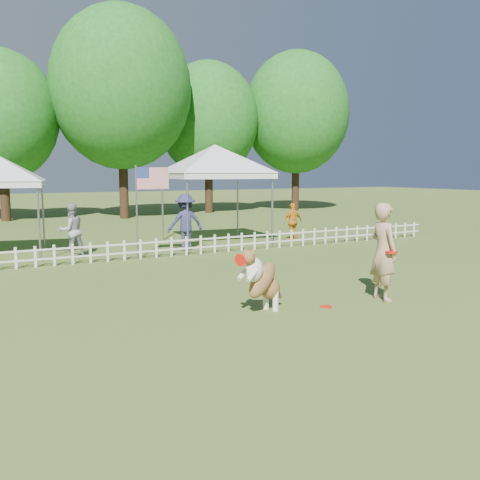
{
  "coord_description": "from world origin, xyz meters",
  "views": [
    {
      "loc": [
        -5.85,
        -8.4,
        2.63
      ],
      "look_at": [
        -0.09,
        2.0,
        1.1
      ],
      "focal_mm": 40.0,
      "sensor_mm": 36.0,
      "label": 1
    }
  ],
  "objects_px": {
    "dog": "(263,280)",
    "spectator_c": "(293,222)",
    "spectator_b": "(185,222)",
    "canopy_tent_right": "(215,195)",
    "handler": "(383,252)",
    "spectator_a": "(71,230)",
    "flag_pole": "(137,212)",
    "frisbee_on_turf": "(326,307)"
  },
  "relations": [
    {
      "from": "canopy_tent_right",
      "to": "spectator_b",
      "type": "distance_m",
      "value": 2.23
    },
    {
      "from": "dog",
      "to": "spectator_c",
      "type": "height_order",
      "value": "spectator_c"
    },
    {
      "from": "dog",
      "to": "spectator_b",
      "type": "bearing_deg",
      "value": 53.2
    },
    {
      "from": "spectator_a",
      "to": "spectator_c",
      "type": "height_order",
      "value": "spectator_a"
    },
    {
      "from": "frisbee_on_turf",
      "to": "spectator_c",
      "type": "xyz_separation_m",
      "value": [
        5.25,
        8.75,
        0.71
      ]
    },
    {
      "from": "spectator_a",
      "to": "dog",
      "type": "bearing_deg",
      "value": 89.76
    },
    {
      "from": "canopy_tent_right",
      "to": "spectator_a",
      "type": "distance_m",
      "value": 5.53
    },
    {
      "from": "flag_pole",
      "to": "spectator_a",
      "type": "height_order",
      "value": "flag_pole"
    },
    {
      "from": "spectator_a",
      "to": "spectator_b",
      "type": "xyz_separation_m",
      "value": [
        3.67,
        -0.27,
        0.11
      ]
    },
    {
      "from": "frisbee_on_turf",
      "to": "canopy_tent_right",
      "type": "xyz_separation_m",
      "value": [
        2.34,
        9.57,
        1.75
      ]
    },
    {
      "from": "spectator_b",
      "to": "dog",
      "type": "bearing_deg",
      "value": 83.61
    },
    {
      "from": "handler",
      "to": "spectator_a",
      "type": "relative_size",
      "value": 1.21
    },
    {
      "from": "dog",
      "to": "flag_pole",
      "type": "xyz_separation_m",
      "value": [
        -0.05,
        7.19,
        0.78
      ]
    },
    {
      "from": "handler",
      "to": "spectator_c",
      "type": "height_order",
      "value": "handler"
    },
    {
      "from": "handler",
      "to": "spectator_a",
      "type": "bearing_deg",
      "value": 33.44
    },
    {
      "from": "flag_pole",
      "to": "canopy_tent_right",
      "type": "bearing_deg",
      "value": 33.87
    },
    {
      "from": "spectator_c",
      "to": "handler",
      "type": "bearing_deg",
      "value": 64.05
    },
    {
      "from": "handler",
      "to": "dog",
      "type": "relative_size",
      "value": 1.6
    },
    {
      "from": "handler",
      "to": "dog",
      "type": "bearing_deg",
      "value": 89.82
    },
    {
      "from": "canopy_tent_right",
      "to": "frisbee_on_turf",
      "type": "bearing_deg",
      "value": -98.01
    },
    {
      "from": "canopy_tent_right",
      "to": "spectator_c",
      "type": "bearing_deg",
      "value": -9.92
    },
    {
      "from": "canopy_tent_right",
      "to": "dog",
      "type": "bearing_deg",
      "value": -105.57
    },
    {
      "from": "frisbee_on_turf",
      "to": "canopy_tent_right",
      "type": "bearing_deg",
      "value": 76.28
    },
    {
      "from": "handler",
      "to": "flag_pole",
      "type": "relative_size",
      "value": 0.71
    },
    {
      "from": "spectator_b",
      "to": "spectator_c",
      "type": "distance_m",
      "value": 4.63
    },
    {
      "from": "dog",
      "to": "handler",
      "type": "bearing_deg",
      "value": -30.17
    },
    {
      "from": "handler",
      "to": "frisbee_on_turf",
      "type": "height_order",
      "value": "handler"
    },
    {
      "from": "flag_pole",
      "to": "handler",
      "type": "bearing_deg",
      "value": -66.18
    },
    {
      "from": "canopy_tent_right",
      "to": "spectator_b",
      "type": "xyz_separation_m",
      "value": [
        -1.7,
        -1.18,
        -0.82
      ]
    },
    {
      "from": "spectator_c",
      "to": "dog",
      "type": "bearing_deg",
      "value": 50.09
    },
    {
      "from": "frisbee_on_turf",
      "to": "flag_pole",
      "type": "xyz_separation_m",
      "value": [
        -1.35,
        7.43,
        1.4
      ]
    },
    {
      "from": "frisbee_on_turf",
      "to": "spectator_c",
      "type": "bearing_deg",
      "value": 59.04
    },
    {
      "from": "spectator_c",
      "to": "canopy_tent_right",
      "type": "bearing_deg",
      "value": -17.97
    },
    {
      "from": "flag_pole",
      "to": "spectator_c",
      "type": "bearing_deg",
      "value": 15.08
    },
    {
      "from": "frisbee_on_turf",
      "to": "spectator_b",
      "type": "relative_size",
      "value": 0.13
    },
    {
      "from": "dog",
      "to": "spectator_a",
      "type": "distance_m",
      "value": 8.59
    },
    {
      "from": "spectator_c",
      "to": "flag_pole",
      "type": "bearing_deg",
      "value": 8.97
    },
    {
      "from": "flag_pole",
      "to": "frisbee_on_turf",
      "type": "bearing_deg",
      "value": -75.96
    },
    {
      "from": "canopy_tent_right",
      "to": "spectator_b",
      "type": "height_order",
      "value": "canopy_tent_right"
    },
    {
      "from": "dog",
      "to": "spectator_c",
      "type": "distance_m",
      "value": 10.73
    },
    {
      "from": "flag_pole",
      "to": "spectator_c",
      "type": "distance_m",
      "value": 6.76
    },
    {
      "from": "frisbee_on_turf",
      "to": "spectator_b",
      "type": "distance_m",
      "value": 8.46
    }
  ]
}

